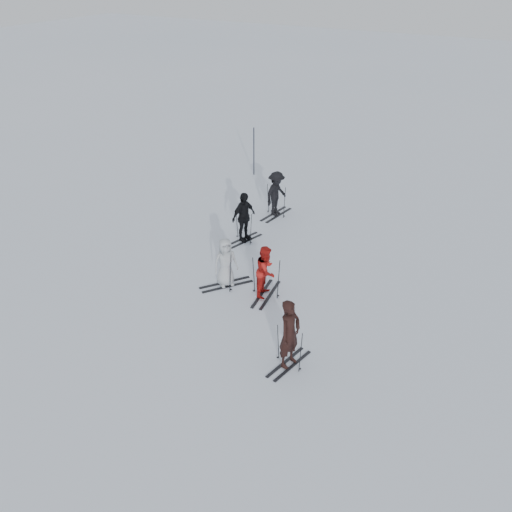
{
  "coord_description": "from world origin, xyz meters",
  "views": [
    {
      "loc": [
        7.58,
        -12.38,
        9.42
      ],
      "look_at": [
        0.0,
        1.0,
        1.0
      ],
      "focal_mm": 40.0,
      "sensor_mm": 36.0,
      "label": 1
    }
  ],
  "objects_px": {
    "skier_red": "(266,272)",
    "skier_grey": "(226,263)",
    "skier_uphill_left": "(244,218)",
    "piste_marker": "(254,151)",
    "skier_near_dark": "(290,335)",
    "skier_uphill_far": "(276,194)"
  },
  "relations": [
    {
      "from": "skier_red",
      "to": "skier_grey",
      "type": "bearing_deg",
      "value": 86.08
    },
    {
      "from": "skier_red",
      "to": "skier_uphill_left",
      "type": "height_order",
      "value": "skier_uphill_left"
    },
    {
      "from": "skier_uphill_left",
      "to": "piste_marker",
      "type": "xyz_separation_m",
      "value": [
        -3.03,
        6.04,
        0.2
      ]
    },
    {
      "from": "skier_near_dark",
      "to": "skier_red",
      "type": "bearing_deg",
      "value": 48.62
    },
    {
      "from": "skier_grey",
      "to": "skier_uphill_far",
      "type": "relative_size",
      "value": 0.89
    },
    {
      "from": "skier_near_dark",
      "to": "skier_uphill_far",
      "type": "distance_m",
      "value": 9.18
    },
    {
      "from": "skier_uphill_left",
      "to": "piste_marker",
      "type": "relative_size",
      "value": 0.82
    },
    {
      "from": "skier_red",
      "to": "skier_near_dark",
      "type": "bearing_deg",
      "value": -150.12
    },
    {
      "from": "skier_red",
      "to": "skier_uphill_far",
      "type": "relative_size",
      "value": 0.92
    },
    {
      "from": "skier_near_dark",
      "to": "skier_uphill_far",
      "type": "xyz_separation_m",
      "value": [
        -4.56,
        7.96,
        -0.05
      ]
    },
    {
      "from": "skier_near_dark",
      "to": "piste_marker",
      "type": "relative_size",
      "value": 0.84
    },
    {
      "from": "piste_marker",
      "to": "skier_near_dark",
      "type": "bearing_deg",
      "value": -56.58
    },
    {
      "from": "skier_uphill_far",
      "to": "piste_marker",
      "type": "bearing_deg",
      "value": 47.63
    },
    {
      "from": "skier_near_dark",
      "to": "skier_red",
      "type": "height_order",
      "value": "skier_near_dark"
    },
    {
      "from": "skier_uphill_far",
      "to": "piste_marker",
      "type": "height_order",
      "value": "piste_marker"
    },
    {
      "from": "skier_red",
      "to": "skier_uphill_left",
      "type": "xyz_separation_m",
      "value": [
        -2.44,
        2.8,
        0.1
      ]
    },
    {
      "from": "skier_red",
      "to": "skier_uphill_far",
      "type": "height_order",
      "value": "skier_uphill_far"
    },
    {
      "from": "skier_uphill_far",
      "to": "piste_marker",
      "type": "distance_m",
      "value": 4.61
    },
    {
      "from": "skier_near_dark",
      "to": "skier_grey",
      "type": "distance_m",
      "value": 4.27
    },
    {
      "from": "skier_grey",
      "to": "piste_marker",
      "type": "height_order",
      "value": "piste_marker"
    },
    {
      "from": "skier_uphill_far",
      "to": "piste_marker",
      "type": "xyz_separation_m",
      "value": [
        -3.0,
        3.49,
        0.23
      ]
    },
    {
      "from": "skier_near_dark",
      "to": "skier_uphill_left",
      "type": "distance_m",
      "value": 7.06
    }
  ]
}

